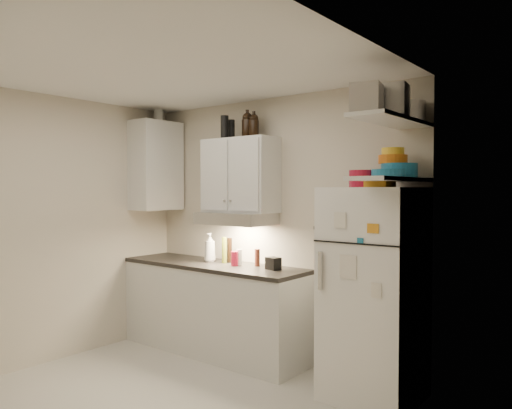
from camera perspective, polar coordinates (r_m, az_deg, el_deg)
The scene contains 36 objects.
floor at distance 4.26m, azimuth -10.97°, elevation -21.70°, with size 3.20×3.00×0.02m, color beige.
ceiling at distance 4.02m, azimuth -11.20°, elevation 15.03°, with size 3.20×3.00×0.02m, color white.
back_wall at distance 5.04m, azimuth 2.07°, elevation -2.62°, with size 3.20×0.02×2.60m, color beige.
left_wall at distance 5.25m, azimuth -22.60°, elevation -2.58°, with size 0.02×3.00×2.60m, color beige.
right_wall at distance 2.91m, azimuth 10.13°, elevation -5.87°, with size 0.02×3.00×2.60m, color beige.
base_cabinet at distance 5.29m, azimuth -4.90°, elevation -11.86°, with size 2.10×0.60×0.88m, color silver.
countertop at distance 5.20m, azimuth -4.91°, elevation -6.93°, with size 2.10×0.62×0.04m, color black.
upper_cabinet at distance 5.08m, azimuth -1.83°, elevation 3.34°, with size 0.80×0.33×0.75m, color silver.
side_cabinet at distance 5.79m, azimuth -11.35°, elevation 4.35°, with size 0.33×0.55×1.00m, color silver.
range_hood at distance 5.03m, azimuth -2.30°, elevation -1.60°, with size 0.76×0.46×0.12m, color silver.
fridge at distance 4.17m, azimuth 13.31°, elevation -9.84°, with size 0.70×0.68×1.70m, color white.
shelf_hi at distance 3.91m, azimuth 15.30°, elevation 9.26°, with size 0.30×0.95×0.03m, color silver.
shelf_lo at distance 3.88m, azimuth 15.24°, elevation 2.81°, with size 0.30×0.95×0.03m, color silver.
knife_strip at distance 4.64m, azimuth 8.88°, elevation -2.77°, with size 0.42×0.02×0.03m, color black.
dutch_oven at distance 4.08m, azimuth 12.22°, elevation 2.89°, with size 0.24×0.24×0.14m, color maroon.
book_stack at distance 3.88m, azimuth 13.98°, elevation 2.46°, with size 0.17×0.21×0.07m, color orange.
spice_jar at distance 4.02m, azimuth 13.77°, elevation 2.57°, with size 0.05×0.05×0.09m, color silver.
stock_pot at distance 4.27m, azimuth 17.24°, elevation 9.99°, with size 0.24×0.24×0.17m, color silver.
tin_a at distance 3.81m, azimuth 15.24°, elevation 11.41°, with size 0.23×0.20×0.23m, color #AAAAAD.
tin_b at distance 3.62m, azimuth 12.54°, elevation 11.74°, with size 0.20×0.20×0.20m, color #AAAAAD.
bowl_teal at distance 4.15m, azimuth 16.05°, elevation 3.73°, with size 0.29×0.29×0.11m, color #1A6A92.
bowl_orange at distance 4.16m, azimuth 15.37°, elevation 5.00°, with size 0.23×0.23×0.07m, color orange.
bowl_yellow at distance 4.17m, azimuth 15.37°, elevation 5.86°, with size 0.18×0.18×0.06m, color yellow.
plates at distance 3.97m, azimuth 14.84°, elevation 3.45°, with size 0.25×0.25×0.06m, color #1A6A92.
growler_a at distance 5.07m, azimuth -1.00°, elevation 9.08°, with size 0.11×0.11×0.26m, color black, non-canonical shape.
growler_b at distance 5.00m, azimuth -0.24°, elevation 9.04°, with size 0.10×0.10×0.24m, color black, non-canonical shape.
thermos_a at distance 5.15m, azimuth -3.61°, elevation 8.81°, with size 0.08×0.08×0.23m, color black.
thermos_b at distance 5.23m, azimuth -2.83°, elevation 8.53°, with size 0.07×0.07×0.20m, color black.
side_jar at distance 5.93m, azimuth -11.08°, elevation 9.86°, with size 0.11×0.11×0.15m, color silver.
soap_bottle at distance 5.28m, azimuth -5.30°, elevation -4.72°, with size 0.13×0.13×0.34m, color silver.
pepper_mill at distance 4.98m, azimuth 0.15°, elevation -6.09°, with size 0.05×0.05×0.17m, color maroon.
oil_bottle at distance 5.19m, azimuth -3.65°, elevation -5.23°, with size 0.05×0.05×0.27m, color #646E1B.
vinegar_bottle at distance 5.22m, azimuth -3.04°, elevation -5.23°, with size 0.05×0.05×0.26m, color black.
clear_bottle at distance 5.03m, azimuth -1.93°, elevation -6.05°, with size 0.05×0.05×0.16m, color silver.
red_jar at distance 4.99m, azimuth -2.46°, elevation -6.21°, with size 0.07×0.07×0.15m, color maroon.
caddy at distance 4.77m, azimuth 1.99°, elevation -6.75°, with size 0.14×0.10×0.12m, color black.
Camera 1 is at (2.97, -2.54, 1.69)m, focal length 35.00 mm.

